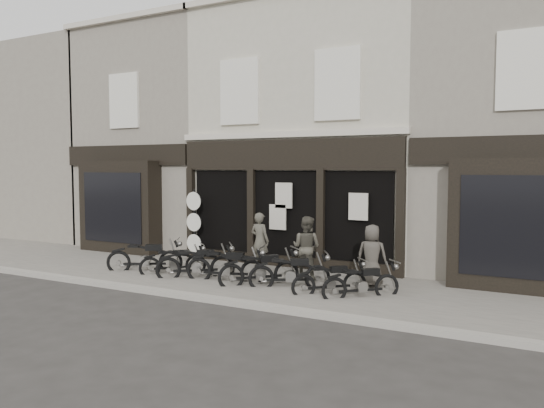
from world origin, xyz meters
The scene contains 19 objects.
ground_plane centered at (0.00, 0.00, 0.00)m, with size 90.00×90.00×0.00m, color #2D2B28.
pavement centered at (0.00, 0.90, 0.06)m, with size 30.00×4.20×0.12m, color #635F57.
kerb centered at (0.00, -1.25, 0.07)m, with size 30.00×0.25×0.13m, color gray.
central_building centered at (0.00, 5.95, 4.08)m, with size 7.30×6.22×8.34m.
neighbour_left centered at (-6.35, 5.90, 4.04)m, with size 5.60×6.73×8.34m.
neighbour_right centered at (6.35, 5.90, 4.04)m, with size 5.60×6.73×8.34m.
filler_left centered at (-14.50, 6.00, 4.10)m, with size 11.00×6.00×8.20m, color gray.
motorcycle_0 centered at (-3.29, 0.49, 0.41)m, with size 1.96×1.36×1.04m.
motorcycle_1 centered at (-2.34, 0.59, 0.36)m, with size 1.44×1.53×0.90m.
motorcycle_2 centered at (-1.44, 0.43, 0.41)m, with size 1.81×1.52×1.02m.
motorcycle_3 centered at (-0.48, 0.43, 0.41)m, with size 2.13×0.86×1.04m.
motorcycle_4 centered at (0.51, 0.47, 0.41)m, with size 1.68×1.69×1.03m.
motorcycle_5 centered at (1.31, 0.58, 0.39)m, with size 1.85×1.29×0.99m.
motorcycle_6 centered at (2.44, 0.43, 0.36)m, with size 1.52×1.42×0.90m.
motorcycle_7 centered at (3.22, 0.42, 0.36)m, with size 1.54×1.47×0.92m.
man_left centered at (-0.46, 2.18, 0.95)m, with size 0.60×0.40×1.65m, color #4A473D.
man_centre centered at (1.27, 1.63, 0.95)m, with size 0.81×0.63×1.67m, color #474339.
man_right centered at (3.10, 1.51, 0.90)m, with size 0.76×0.49×1.55m, color #433E38.
advert_sign_post centered at (-2.99, 2.44, 1.16)m, with size 0.58×0.37×2.38m.
Camera 1 is at (7.04, -11.13, 3.09)m, focal length 35.00 mm.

